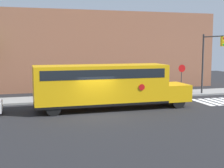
# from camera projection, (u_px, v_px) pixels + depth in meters

# --- Properties ---
(ground_plane) EXTENTS (60.00, 60.00, 0.00)m
(ground_plane) POSITION_uv_depth(u_px,v_px,m) (97.00, 114.00, 20.74)
(ground_plane) COLOR black
(sidewalk_strip) EXTENTS (44.00, 3.00, 0.15)m
(sidewalk_strip) POSITION_uv_depth(u_px,v_px,m) (80.00, 98.00, 26.92)
(sidewalk_strip) COLOR gray
(sidewalk_strip) RESTS_ON ground
(building_backdrop) EXTENTS (32.00, 4.00, 8.11)m
(building_backdrop) POSITION_uv_depth(u_px,v_px,m) (68.00, 51.00, 32.63)
(building_backdrop) COLOR #935B42
(building_backdrop) RESTS_ON ground
(crosswalk_stripes) EXTENTS (3.30, 3.20, 0.01)m
(crosswalk_stripes) POSITION_uv_depth(u_px,v_px,m) (217.00, 101.00, 25.59)
(crosswalk_stripes) COLOR white
(crosswalk_stripes) RESTS_ON ground
(school_bus) EXTENTS (11.28, 2.57, 3.20)m
(school_bus) POSITION_uv_depth(u_px,v_px,m) (106.00, 84.00, 22.23)
(school_bus) COLOR #EAA80F
(school_bus) RESTS_ON ground
(stop_sign) EXTENTS (0.68, 0.10, 2.85)m
(stop_sign) POSITION_uv_depth(u_px,v_px,m) (182.00, 75.00, 28.42)
(stop_sign) COLOR #38383A
(stop_sign) RESTS_ON ground
(traffic_light) EXTENTS (0.28, 3.11, 5.61)m
(traffic_light) POSITION_uv_depth(u_px,v_px,m) (209.00, 55.00, 27.78)
(traffic_light) COLOR #38383A
(traffic_light) RESTS_ON ground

